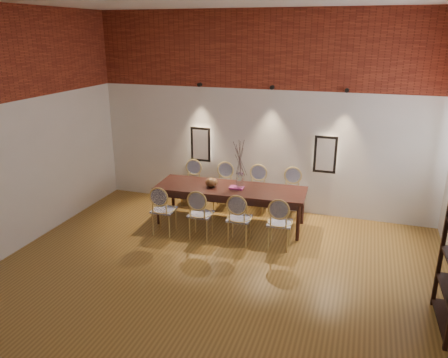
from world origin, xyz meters
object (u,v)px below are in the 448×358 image
(chair_far_b, at_px, (223,187))
(chair_far_c, at_px, (256,190))
(chair_far_d, at_px, (291,193))
(bowl, at_px, (212,182))
(chair_near_a, at_px, (164,210))
(vase, at_px, (240,181))
(chair_near_c, at_px, (239,218))
(dining_table, at_px, (230,206))
(chair_near_b, at_px, (201,214))
(book, at_px, (237,188))
(chair_far_a, at_px, (191,184))
(chair_near_d, at_px, (280,223))

(chair_far_b, relative_size, chair_far_c, 1.00)
(chair_far_c, xyz_separation_m, chair_far_d, (0.71, 0.03, 0.00))
(chair_far_b, bearing_deg, bowl, 89.61)
(chair_near_a, xyz_separation_m, chair_far_d, (2.07, 1.57, 0.00))
(chair_far_c, xyz_separation_m, bowl, (-0.68, -0.82, 0.37))
(bowl, bearing_deg, vase, 7.76)
(chair_near_c, height_order, chair_far_b, same)
(vase, bearing_deg, dining_table, -177.49)
(chair_near_b, xyz_separation_m, book, (0.45, 0.74, 0.30))
(chair_near_b, distance_m, book, 0.92)
(bowl, bearing_deg, chair_far_c, 50.15)
(chair_near_b, relative_size, chair_near_c, 1.00)
(chair_far_a, bearing_deg, chair_near_b, 115.78)
(chair_far_c, bearing_deg, chair_far_a, -0.00)
(chair_near_d, xyz_separation_m, bowl, (-1.46, 0.63, 0.37))
(chair_near_c, bearing_deg, chair_far_a, 134.01)
(dining_table, distance_m, chair_near_b, 0.83)
(chair_near_b, relative_size, chair_far_c, 1.00)
(chair_near_a, bearing_deg, chair_far_a, 90.00)
(bowl, bearing_deg, chair_far_b, 92.12)
(chair_near_a, height_order, chair_near_d, same)
(chair_far_d, bearing_deg, vase, 39.72)
(chair_far_b, xyz_separation_m, book, (0.51, -0.74, 0.30))
(chair_near_c, distance_m, chair_far_a, 2.05)
(dining_table, xyz_separation_m, chair_far_d, (1.04, 0.79, 0.09))
(chair_far_d, bearing_deg, chair_near_c, 64.22)
(dining_table, relative_size, chair_near_a, 3.04)
(chair_near_a, relative_size, chair_far_a, 1.00)
(chair_near_a, height_order, chair_far_d, same)
(chair_near_d, height_order, vase, vase)
(chair_near_b, bearing_deg, chair_near_d, -0.00)
(dining_table, bearing_deg, chair_far_a, 145.39)
(chair_near_c, xyz_separation_m, bowl, (-0.75, 0.66, 0.37))
(dining_table, bearing_deg, bowl, -172.14)
(chair_far_c, bearing_deg, dining_table, 64.22)
(chair_near_d, bearing_deg, chair_far_c, 115.78)
(chair_near_c, relative_size, chair_far_b, 1.00)
(book, bearing_deg, chair_far_d, 41.17)
(chair_far_c, height_order, book, chair_far_c)
(chair_far_a, bearing_deg, dining_table, 145.39)
(chair_near_a, xyz_separation_m, chair_far_a, (-0.06, 1.48, 0.00))
(chair_far_d, height_order, vase, vase)
(chair_far_a, xyz_separation_m, book, (1.23, -0.70, 0.30))
(chair_far_a, distance_m, bowl, 1.12)
(vase, bearing_deg, chair_far_d, 42.23)
(chair_near_b, relative_size, chair_near_d, 1.00)
(chair_near_d, relative_size, book, 3.62)
(book, bearing_deg, chair_near_d, -34.79)
(chair_far_c, relative_size, book, 3.62)
(chair_near_a, relative_size, bowl, 3.92)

